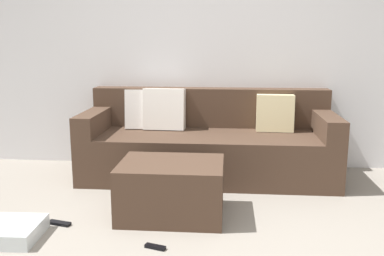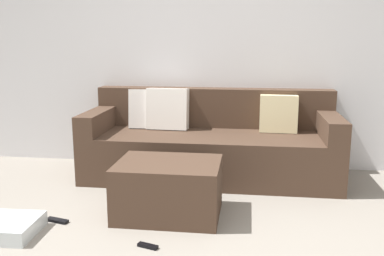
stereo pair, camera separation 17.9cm
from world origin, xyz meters
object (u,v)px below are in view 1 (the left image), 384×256
object	(u,v)px
ottoman	(172,189)
remote_by_storage_bin	(59,223)
remote_near_ottoman	(155,247)
storage_bin	(13,231)
couch_sectional	(208,144)

from	to	relation	value
ottoman	remote_by_storage_bin	distance (m)	0.87
remote_near_ottoman	remote_by_storage_bin	size ratio (longest dim) A/B	0.80
storage_bin	remote_by_storage_bin	bearing A→B (deg)	46.82
ottoman	remote_near_ottoman	world-z (taller)	ottoman
remote_near_ottoman	remote_by_storage_bin	world-z (taller)	same
couch_sectional	remote_near_ottoman	size ratio (longest dim) A/B	17.23
storage_bin	ottoman	bearing A→B (deg)	25.41
ottoman	storage_bin	xyz separation A→B (m)	(-1.04, -0.49, -0.16)
couch_sectional	ottoman	bearing A→B (deg)	-102.40
ottoman	couch_sectional	bearing A→B (deg)	77.60
couch_sectional	storage_bin	xyz separation A→B (m)	(-1.27, -1.53, -0.27)
couch_sectional	remote_by_storage_bin	size ratio (longest dim) A/B	13.80
couch_sectional	remote_near_ottoman	xyz separation A→B (m)	(-0.26, -1.59, -0.32)
storage_bin	remote_by_storage_bin	xyz separation A→B (m)	(0.23, 0.25, -0.04)
couch_sectional	remote_near_ottoman	bearing A→B (deg)	-99.44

